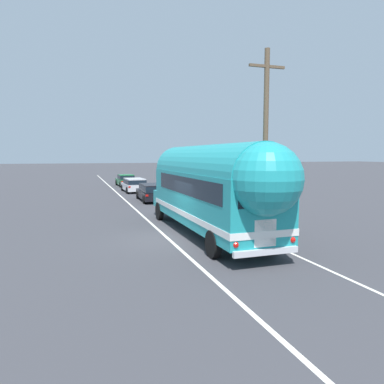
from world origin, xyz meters
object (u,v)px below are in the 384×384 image
object	(u,v)px
utility_pole	(265,139)
car_third	(126,180)
car_lead	(153,191)
car_second	(134,184)
painted_bus	(212,186)

from	to	relation	value
utility_pole	car_third	bearing A→B (deg)	95.85
car_lead	car_third	bearing A→B (deg)	90.64
car_second	car_third	bearing A→B (deg)	88.85
car_third	utility_pole	bearing A→B (deg)	-84.15
painted_bus	car_lead	distance (m)	13.33
painted_bus	car_third	xyz separation A→B (m)	(-0.07, 27.86, -1.57)
car_second	car_third	xyz separation A→B (m)	(0.14, 7.21, -0.05)
car_lead	car_third	size ratio (longest dim) A/B	1.03
painted_bus	car_second	distance (m)	20.70
car_lead	utility_pole	bearing A→B (deg)	-78.42
car_third	painted_bus	bearing A→B (deg)	-89.86
car_second	car_third	size ratio (longest dim) A/B	0.98
utility_pole	car_lead	distance (m)	13.77
utility_pole	car_second	size ratio (longest dim) A/B	1.91
painted_bus	utility_pole	bearing A→B (deg)	4.75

